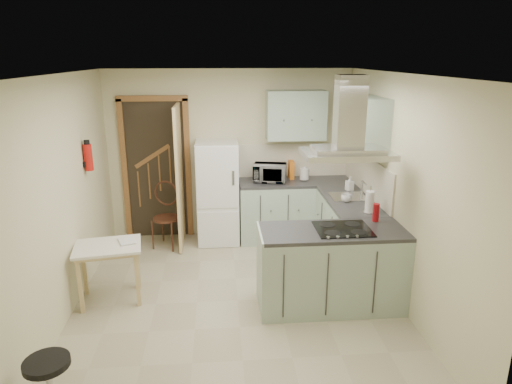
{
  "coord_description": "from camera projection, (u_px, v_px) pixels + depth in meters",
  "views": [
    {
      "loc": [
        -0.18,
        -4.62,
        2.68
      ],
      "look_at": [
        0.25,
        0.45,
        1.15
      ],
      "focal_mm": 32.0,
      "sensor_mm": 36.0,
      "label": 1
    }
  ],
  "objects": [
    {
      "name": "peninsula",
      "position": [
        332.0,
        268.0,
        4.97
      ],
      "size": [
        1.55,
        0.65,
        0.9
      ],
      "primitive_type": "cube",
      "color": "#9EB2A0",
      "rests_on": "floor"
    },
    {
      "name": "paper_towel",
      "position": [
        370.0,
        202.0,
        5.34
      ],
      "size": [
        0.11,
        0.11,
        0.27
      ],
      "primitive_type": "cylinder",
      "rotation": [
        0.0,
        0.0,
        -0.05
      ],
      "color": "silver",
      "rests_on": "counter_right"
    },
    {
      "name": "soap_bottle",
      "position": [
        350.0,
        183.0,
        6.23
      ],
      "size": [
        0.11,
        0.12,
        0.2
      ],
      "primitive_type": "imported",
      "rotation": [
        0.0,
        0.0,
        0.32
      ],
      "color": "#B5B7C2",
      "rests_on": "counter_right"
    },
    {
      "name": "wall_cabinet_right",
      "position": [
        365.0,
        126.0,
        5.6
      ],
      "size": [
        0.35,
        0.9,
        0.7
      ],
      "primitive_type": "cube",
      "color": "#9EB2A0",
      "rests_on": "right_wall"
    },
    {
      "name": "drop_leaf_table",
      "position": [
        110.0,
        273.0,
        5.12
      ],
      "size": [
        0.79,
        0.64,
        0.67
      ],
      "primitive_type": "cube",
      "rotation": [
        0.0,
        0.0,
        0.16
      ],
      "color": "#D5BE83",
      "rests_on": "floor"
    },
    {
      "name": "wall_cabinet_back",
      "position": [
        296.0,
        115.0,
        6.57
      ],
      "size": [
        0.85,
        0.35,
        0.7
      ],
      "primitive_type": "cube",
      "color": "#9EB2A0",
      "rests_on": "back_wall"
    },
    {
      "name": "bentwood_chair",
      "position": [
        167.0,
        218.0,
        6.54
      ],
      "size": [
        0.5,
        0.5,
        0.87
      ],
      "primitive_type": "cube",
      "rotation": [
        0.0,
        0.0,
        -0.37
      ],
      "color": "#4A2818",
      "rests_on": "floor"
    },
    {
      "name": "microwave",
      "position": [
        270.0,
        173.0,
        6.66
      ],
      "size": [
        0.52,
        0.4,
        0.26
      ],
      "primitive_type": "imported",
      "rotation": [
        0.0,
        0.0,
        -0.2
      ],
      "color": "black",
      "rests_on": "counter_back"
    },
    {
      "name": "fire_extinguisher",
      "position": [
        88.0,
        157.0,
        5.48
      ],
      "size": [
        0.1,
        0.1,
        0.32
      ],
      "primitive_type": "cylinder",
      "color": "#B2140F",
      "rests_on": "left_wall"
    },
    {
      "name": "doorway",
      "position": [
        157.0,
        169.0,
        6.78
      ],
      "size": [
        1.1,
        0.12,
        2.1
      ],
      "primitive_type": "cube",
      "color": "brown",
      "rests_on": "floor"
    },
    {
      "name": "ceiling",
      "position": [
        235.0,
        74.0,
        4.47
      ],
      "size": [
        4.2,
        4.2,
        0.0
      ],
      "primitive_type": "plane",
      "rotation": [
        3.14,
        0.0,
        0.0
      ],
      "color": "silver",
      "rests_on": "back_wall"
    },
    {
      "name": "book",
      "position": [
        119.0,
        239.0,
        5.07
      ],
      "size": [
        0.24,
        0.28,
        0.1
      ],
      "primitive_type": "imported",
      "rotation": [
        0.0,
        0.0,
        0.37
      ],
      "color": "#913040",
      "rests_on": "drop_leaf_table"
    },
    {
      "name": "sink",
      "position": [
        348.0,
        197.0,
        5.96
      ],
      "size": [
        0.45,
        0.4,
        0.01
      ],
      "primitive_type": "cube",
      "color": "silver",
      "rests_on": "counter_right"
    },
    {
      "name": "fridge",
      "position": [
        218.0,
        192.0,
        6.68
      ],
      "size": [
        0.6,
        0.6,
        1.5
      ],
      "primitive_type": "cube",
      "color": "white",
      "rests_on": "floor"
    },
    {
      "name": "left_wall",
      "position": [
        61.0,
        200.0,
        4.69
      ],
      "size": [
        0.0,
        4.2,
        4.2
      ],
      "primitive_type": "plane",
      "rotation": [
        1.57,
        0.0,
        1.57
      ],
      "color": "beige",
      "rests_on": "floor"
    },
    {
      "name": "cup",
      "position": [
        346.0,
        198.0,
        5.75
      ],
      "size": [
        0.15,
        0.15,
        0.1
      ],
      "primitive_type": "imported",
      "rotation": [
        0.0,
        0.0,
        0.31
      ],
      "color": "white",
      "rests_on": "counter_right"
    },
    {
      "name": "counter_back",
      "position": [
        276.0,
        210.0,
        6.83
      ],
      "size": [
        1.08,
        0.6,
        0.9
      ],
      "primitive_type": "cube",
      "color": "#9EB2A0",
      "rests_on": "floor"
    },
    {
      "name": "splashback",
      "position": [
        294.0,
        160.0,
        6.93
      ],
      "size": [
        1.68,
        0.02,
        0.5
      ],
      "primitive_type": "cube",
      "color": "beige",
      "rests_on": "counter_back"
    },
    {
      "name": "extractor_hood",
      "position": [
        347.0,
        154.0,
        4.62
      ],
      "size": [
        0.9,
        0.55,
        0.1
      ],
      "primitive_type": "cube",
      "color": "silver",
      "rests_on": "ceiling"
    },
    {
      "name": "floor",
      "position": [
        237.0,
        300.0,
        5.19
      ],
      "size": [
        4.2,
        4.2,
        0.0
      ],
      "primitive_type": "plane",
      "color": "tan",
      "rests_on": "ground"
    },
    {
      "name": "red_bottle",
      "position": [
        376.0,
        213.0,
        5.07
      ],
      "size": [
        0.09,
        0.09,
        0.2
      ],
      "primitive_type": "cylinder",
      "rotation": [
        0.0,
        0.0,
        0.38
      ],
      "color": "#A20D14",
      "rests_on": "peninsula"
    },
    {
      "name": "cereal_box",
      "position": [
        291.0,
        170.0,
        6.83
      ],
      "size": [
        0.07,
        0.18,
        0.27
      ],
      "primitive_type": "cube",
      "rotation": [
        0.0,
        0.0,
        -0.0
      ],
      "color": "orange",
      "rests_on": "counter_back"
    },
    {
      "name": "back_wall",
      "position": [
        230.0,
        155.0,
        6.84
      ],
      "size": [
        3.6,
        0.0,
        3.6
      ],
      "primitive_type": "plane",
      "rotation": [
        1.57,
        0.0,
        0.0
      ],
      "color": "beige",
      "rests_on": "floor"
    },
    {
      "name": "hob",
      "position": [
        343.0,
        229.0,
        4.85
      ],
      "size": [
        0.58,
        0.5,
        0.01
      ],
      "primitive_type": "cube",
      "color": "black",
      "rests_on": "peninsula"
    },
    {
      "name": "kettle",
      "position": [
        304.0,
        174.0,
        6.72
      ],
      "size": [
        0.14,
        0.14,
        0.2
      ],
      "primitive_type": "cylinder",
      "rotation": [
        0.0,
        0.0,
        0.01
      ],
      "color": "silver",
      "rests_on": "counter_back"
    },
    {
      "name": "counter_right",
      "position": [
        343.0,
        225.0,
        6.26
      ],
      "size": [
        0.6,
        1.95,
        0.9
      ],
      "primitive_type": "cube",
      "color": "#9EB2A0",
      "rests_on": "floor"
    },
    {
      "name": "right_wall",
      "position": [
        401.0,
        192.0,
        4.98
      ],
      "size": [
        0.0,
        4.2,
        4.2
      ],
      "primitive_type": "plane",
      "rotation": [
        1.57,
        0.0,
        -1.57
      ],
      "color": "beige",
      "rests_on": "floor"
    }
  ]
}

